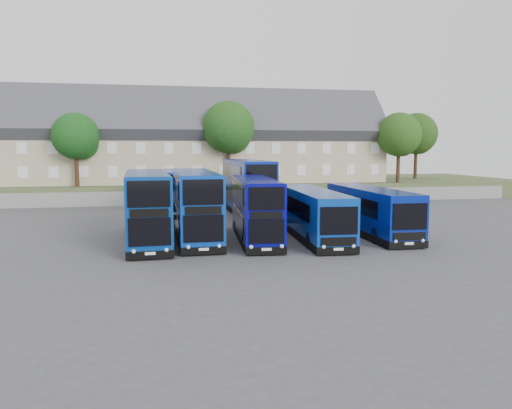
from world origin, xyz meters
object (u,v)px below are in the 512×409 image
at_px(tree_mid, 230,129).
at_px(tree_far, 417,135).
at_px(dd_front_left, 147,208).
at_px(tree_west, 77,138).
at_px(tree_east, 400,136).
at_px(dd_front_mid, 195,206).
at_px(coach_east_a, 313,215).

bearing_deg(tree_mid, tree_far, 14.04).
xyz_separation_m(dd_front_left, tree_west, (-7.55, 22.62, 4.89)).
relative_size(dd_front_left, tree_mid, 1.22).
bearing_deg(dd_front_left, tree_east, 35.71).
bearing_deg(tree_mid, dd_front_left, -110.08).
bearing_deg(tree_far, tree_west, -170.54).
xyz_separation_m(dd_front_mid, tree_west, (-10.63, 22.02, 4.89)).
distance_m(tree_west, tree_far, 42.58).
xyz_separation_m(tree_west, tree_east, (36.00, 0.00, 0.34)).
bearing_deg(tree_west, dd_front_left, -71.55).
distance_m(dd_front_left, tree_mid, 25.32).
xyz_separation_m(dd_front_left, dd_front_mid, (3.08, 0.60, -0.00)).
relative_size(tree_west, tree_mid, 0.83).
height_order(tree_west, tree_east, tree_east).
bearing_deg(dd_front_left, tree_far, 37.91).
distance_m(dd_front_mid, tree_east, 34.00).
xyz_separation_m(coach_east_a, tree_east, (17.68, 23.11, 5.83)).
bearing_deg(tree_west, coach_east_a, -51.60).
relative_size(dd_front_left, dd_front_mid, 1.01).
bearing_deg(tree_east, tree_mid, 178.57).
relative_size(tree_west, tree_east, 0.94).
relative_size(dd_front_mid, tree_west, 1.45).
bearing_deg(tree_west, tree_far, 9.46).
xyz_separation_m(dd_front_left, tree_mid, (8.45, 23.12, 5.90)).
xyz_separation_m(coach_east_a, tree_far, (23.68, 30.11, 6.17)).
bearing_deg(coach_east_a, tree_far, 54.99).
relative_size(tree_east, tree_far, 0.94).
xyz_separation_m(dd_front_left, tree_east, (28.45, 22.62, 5.23)).
bearing_deg(coach_east_a, dd_front_mid, 175.13).
bearing_deg(tree_far, coach_east_a, -128.19).
bearing_deg(dd_front_left, dd_front_mid, 8.29).
height_order(dd_front_mid, tree_far, tree_far).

